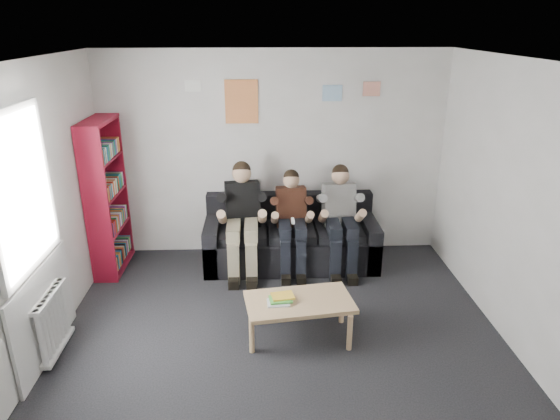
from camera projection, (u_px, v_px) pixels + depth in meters
name	position (u px, v px, depth m)	size (l,w,h in m)	color
room_shell	(283.00, 229.00, 4.24)	(5.00, 5.00, 5.00)	black
sofa	(291.00, 240.00, 6.56)	(2.21, 0.91, 0.86)	black
bookshelf	(107.00, 197.00, 6.17)	(0.29, 0.87, 1.93)	maroon
coffee_table	(299.00, 305.00, 4.95)	(1.05, 0.58, 0.42)	tan
game_cases	(280.00, 299.00, 4.90)	(0.26, 0.23, 0.05)	silver
person_left	(242.00, 220.00, 6.21)	(0.43, 0.92, 1.39)	black
person_middle	(292.00, 222.00, 6.26)	(0.38, 0.81, 1.28)	#4E261A
person_right	(341.00, 220.00, 6.27)	(0.40, 0.87, 1.33)	silver
radiator	(53.00, 322.00, 4.69)	(0.10, 0.64, 0.60)	silver
window	(33.00, 257.00, 4.45)	(0.05, 1.30, 2.36)	white
poster_large	(242.00, 102.00, 6.30)	(0.42, 0.01, 0.55)	gold
poster_blue	(332.00, 93.00, 6.31)	(0.25, 0.01, 0.20)	#449DEA
poster_pink	(372.00, 89.00, 6.31)	(0.22, 0.01, 0.18)	#D041A2
poster_sign	(193.00, 86.00, 6.20)	(0.20, 0.01, 0.14)	white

